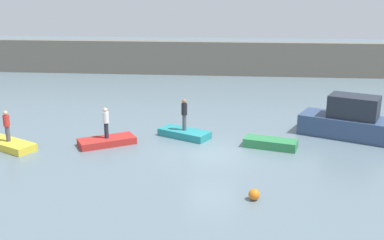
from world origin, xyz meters
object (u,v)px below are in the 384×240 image
person_dark_shirt (184,113)px  rowboat_yellow (9,145)px  mooring_buoy (254,194)px  rowboat_red (107,141)px  motorboat (358,123)px  person_red_shirt (7,124)px  person_white_shirt (106,121)px  rowboat_teal (184,133)px  rowboat_green (270,143)px

person_dark_shirt → rowboat_yellow: bearing=-162.6°
mooring_buoy → rowboat_red: bearing=142.1°
rowboat_red → motorboat: bearing=-21.0°
person_red_shirt → person_white_shirt: (4.83, 1.06, -0.01)m
person_red_shirt → person_white_shirt: bearing=12.4°
mooring_buoy → person_red_shirt: bearing=158.9°
rowboat_yellow → person_red_shirt: size_ratio=1.91×
rowboat_red → person_white_shirt: bearing=-24.5°
rowboat_teal → motorboat: bearing=32.1°
rowboat_red → person_dark_shirt: size_ratio=1.65×
motorboat → rowboat_green: motorboat is taller
mooring_buoy → rowboat_yellow: bearing=158.9°
rowboat_green → person_dark_shirt: size_ratio=1.52×
person_red_shirt → rowboat_red: bearing=12.4°
rowboat_yellow → person_white_shirt: size_ratio=1.89×
person_dark_shirt → person_white_shirt: person_dark_shirt is taller
person_red_shirt → mooring_buoy: (12.30, -4.75, -1.06)m
person_red_shirt → person_dark_shirt: 9.16m
person_white_shirt → mooring_buoy: 9.52m
rowboat_yellow → mooring_buoy: bearing=6.7°
person_white_shirt → rowboat_teal: bearing=23.3°
rowboat_green → rowboat_yellow: bearing=-158.4°
rowboat_teal → person_dark_shirt: (0.00, 0.00, 1.19)m
motorboat → person_dark_shirt: (-9.48, -0.83, 0.54)m
motorboat → rowboat_red: size_ratio=2.30×
rowboat_teal → rowboat_green: bearing=11.1°
motorboat → mooring_buoy: size_ratio=14.99×
motorboat → mooring_buoy: (-5.92, -8.32, -0.63)m
rowboat_teal → person_dark_shirt: size_ratio=1.61×
rowboat_teal → person_white_shirt: size_ratio=1.73×
rowboat_red → rowboat_green: rowboat_green is taller
motorboat → rowboat_teal: (-9.48, -0.83, -0.65)m
rowboat_green → person_red_shirt: (-13.34, -1.42, 1.05)m
person_red_shirt → motorboat: bearing=11.1°
motorboat → rowboat_red: bearing=-169.4°
rowboat_green → person_white_shirt: (-8.51, -0.36, 1.04)m
rowboat_teal → person_red_shirt: bearing=-135.5°
person_red_shirt → person_white_shirt: person_white_shirt is taller
rowboat_teal → mooring_buoy: size_ratio=6.36×
person_white_shirt → motorboat: bearing=10.6°
rowboat_teal → person_white_shirt: (-3.90, -1.68, 1.07)m
rowboat_red → rowboat_yellow: bearing=160.8°
person_white_shirt → person_dark_shirt: bearing=23.3°
motorboat → person_white_shirt: motorboat is taller
rowboat_red → person_white_shirt: 1.09m
motorboat → person_white_shirt: bearing=-169.4°
motorboat → person_white_shirt: 13.63m
person_red_shirt → mooring_buoy: size_ratio=3.62×
rowboat_teal → rowboat_red: bearing=-129.6°
rowboat_yellow → person_red_shirt: bearing=0.0°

